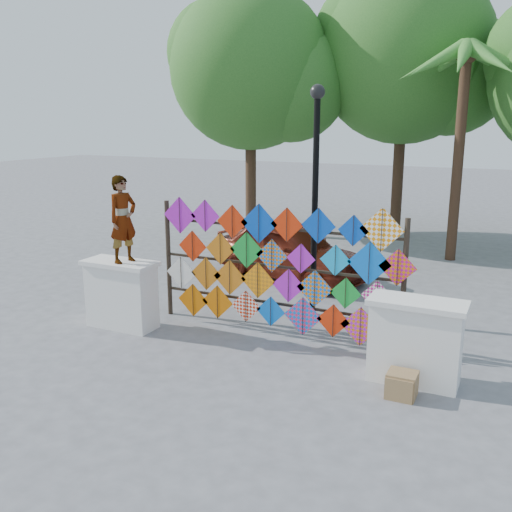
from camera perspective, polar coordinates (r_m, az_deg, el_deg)
name	(u,v)px	position (r m, az deg, el deg)	size (l,w,h in m)	color
ground	(256,347)	(9.98, 0.00, -9.05)	(80.00, 80.00, 0.00)	gray
parapet_left	(121,294)	(10.98, -13.31, -3.69)	(1.40, 0.65, 1.28)	white
parapet_right	(415,341)	(8.81, 15.63, -8.18)	(1.40, 0.65, 1.28)	white
kite_rack	(277,269)	(10.19, 2.14, -1.31)	(4.87, 0.24, 2.46)	black
tree_west	(254,69)	(19.32, -0.23, 18.16)	(5.85, 5.20, 8.01)	#4C3420
tree_mid	(408,56)	(19.82, 14.99, 18.75)	(6.30, 5.60, 8.61)	#4C3420
palm_tree	(465,75)	(16.45, 20.19, 16.67)	(3.62, 3.62, 5.83)	#4C3420
vendor_woman	(123,219)	(10.57, -13.16, 3.59)	(0.58, 0.38, 1.58)	#99999E
sedan	(290,250)	(14.01, 3.38, 0.58)	(1.64, 4.08, 1.39)	#5B1B0F
lamppost	(315,181)	(11.01, 5.96, 7.52)	(0.28, 0.28, 4.46)	black
cardboard_box_near	(402,384)	(8.52, 14.39, -12.33)	(0.41, 0.36, 0.36)	#996D4A
cardboard_box_far	(401,386)	(8.50, 14.29, -12.49)	(0.39, 0.36, 0.33)	#996D4A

